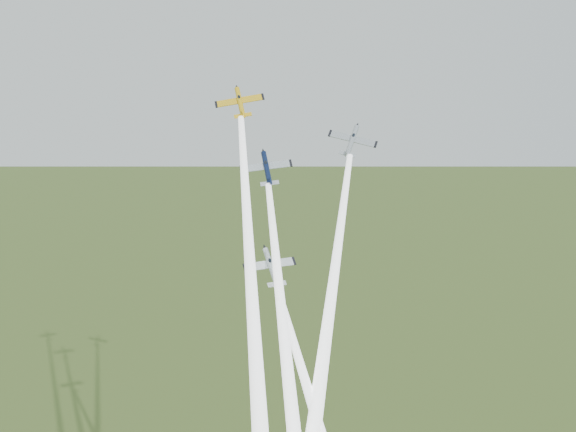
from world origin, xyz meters
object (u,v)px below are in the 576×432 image
at_px(plane_navy, 267,168).
at_px(plane_silver_right, 352,141).
at_px(plane_silver_low, 271,267).
at_px(plane_yellow, 240,102).

bearing_deg(plane_navy, plane_silver_right, 19.70).
bearing_deg(plane_silver_low, plane_navy, 72.66).
relative_size(plane_navy, plane_silver_right, 1.00).
bearing_deg(plane_silver_right, plane_yellow, -151.53).
distance_m(plane_yellow, plane_silver_right, 20.03).
xyz_separation_m(plane_navy, plane_silver_right, (13.81, 7.73, 3.78)).
bearing_deg(plane_silver_right, plane_navy, -139.96).
bearing_deg(plane_navy, plane_silver_low, -93.00).
xyz_separation_m(plane_yellow, plane_silver_right, (18.07, 5.75, -6.44)).
distance_m(plane_navy, plane_silver_right, 16.27).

